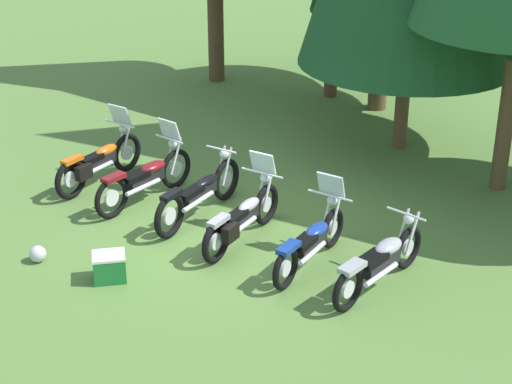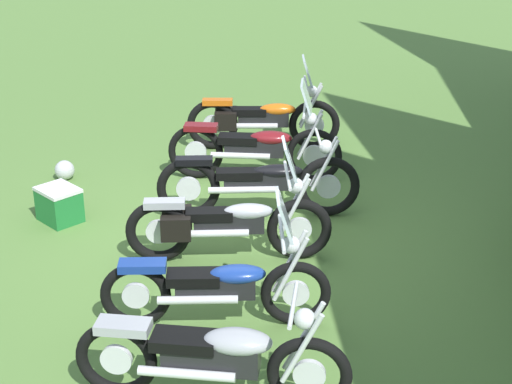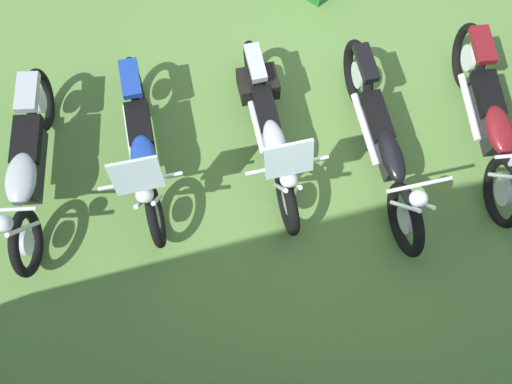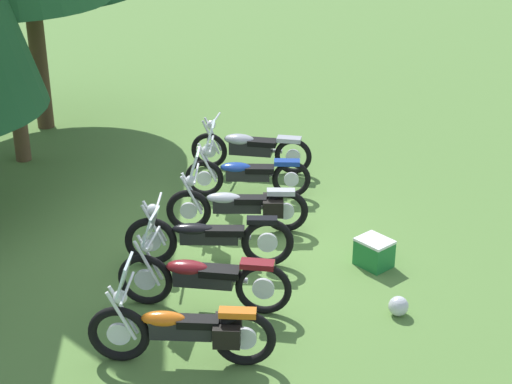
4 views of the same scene
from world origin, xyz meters
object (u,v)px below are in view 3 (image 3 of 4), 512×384
Objects in this scene: motorcycle_2 at (382,142)px; motorcycle_4 at (143,147)px; motorcycle_3 at (269,128)px; motorcycle_5 at (29,166)px; motorcycle_1 at (489,120)px.

motorcycle_4 is at bearing -101.22° from motorcycle_2.
motorcycle_3 is 0.98× the size of motorcycle_5.
motorcycle_1 is 1.03× the size of motorcycle_5.
motorcycle_4 reaches higher than motorcycle_2.
motorcycle_1 is at bearing 79.43° from motorcycle_3.
motorcycle_4 is (1.31, 0.14, -0.01)m from motorcycle_3.
motorcycle_3 is 1.32m from motorcycle_4.
motorcycle_2 is 1.18m from motorcycle_3.
motorcycle_3 is 1.03× the size of motorcycle_4.
motorcycle_1 is at bearing 93.18° from motorcycle_5.
motorcycle_1 reaches higher than motorcycle_4.
motorcycle_2 is (1.15, 0.18, -0.03)m from motorcycle_1.
motorcycle_1 is 0.96× the size of motorcycle_2.
motorcycle_2 is at bearing 91.24° from motorcycle_5.
motorcycle_5 is at bearing -92.82° from motorcycle_3.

